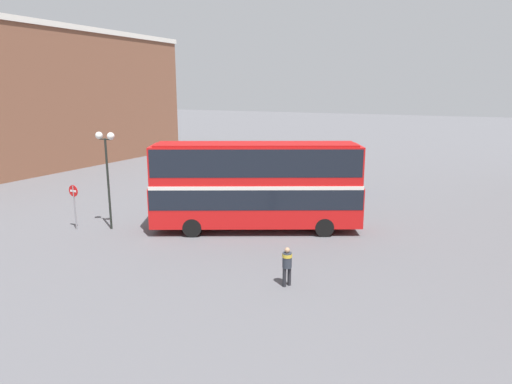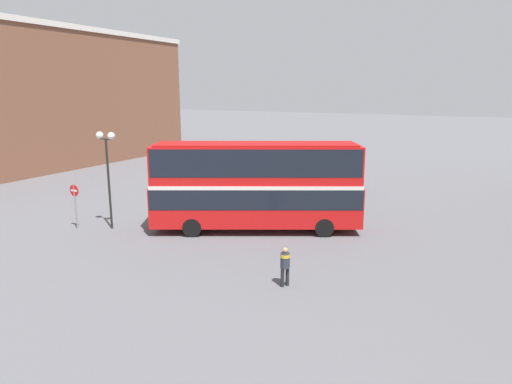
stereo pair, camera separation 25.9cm
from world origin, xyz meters
name	(u,v)px [view 2 (the right image)]	position (x,y,z in m)	size (l,w,h in m)	color
ground_plane	(237,224)	(0.00, 0.00, 0.00)	(240.00, 240.00, 0.00)	#5B5B60
building_row_left	(9,99)	(-27.53, 5.67, 6.74)	(9.81, 39.68, 13.47)	brown
double_decker_bus	(256,181)	(1.56, -0.56, 2.75)	(11.11, 7.36, 4.82)	red
pedestrian_foreground	(285,263)	(5.94, -6.49, 0.98)	(0.54, 0.54, 1.60)	#232328
parked_car_kerb_near	(251,164)	(-7.27, 15.34, 0.77)	(4.42, 2.62, 1.52)	maroon
parked_car_kerb_far	(331,180)	(1.87, 11.37, 0.78)	(4.71, 2.37, 1.52)	navy
street_lamp_twin_globe	(107,154)	(-5.76, -3.98, 4.22)	(1.24, 0.40, 5.39)	black
no_entry_sign	(75,199)	(-7.43, -4.93, 1.70)	(0.65, 0.08, 2.51)	gray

